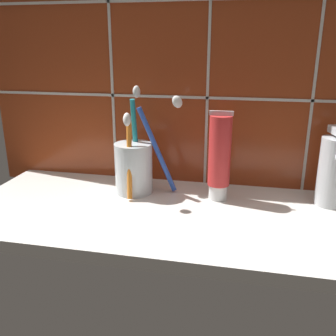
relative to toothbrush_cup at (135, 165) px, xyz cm
name	(u,v)px	position (x,y,z in cm)	size (l,w,h in cm)	color
sink_counter	(183,217)	(10.24, -6.75, -6.25)	(73.98, 29.78, 2.00)	silver
tile_wall_backsplash	(199,64)	(10.24, 8.38, 17.49)	(83.98, 1.72, 49.48)	#933819
toothbrush_cup	(135,165)	(0.00, 0.00, 0.00)	(12.47, 9.65, 19.35)	silver
toothpaste_tube	(219,157)	(15.32, -0.01, 2.59)	(4.03, 3.84, 15.76)	white
sink_faucet	(335,170)	(34.39, 0.97, 1.21)	(5.02, 10.65, 13.35)	silver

